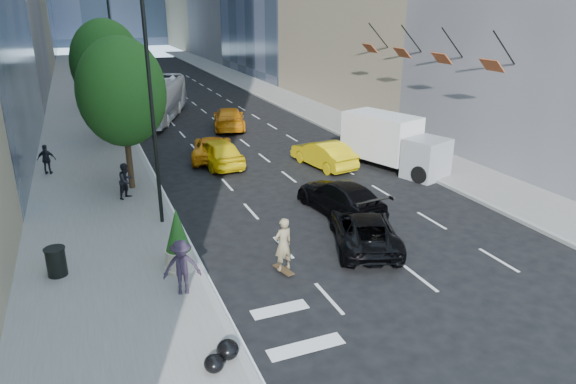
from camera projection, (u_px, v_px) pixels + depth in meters
name	position (u px, v px, depth m)	size (l,w,h in m)	color
ground	(340.00, 237.00, 20.87)	(160.00, 160.00, 0.00)	black
sidewalk_left	(83.00, 115.00, 43.76)	(6.00, 120.00, 0.15)	slate
sidewalk_right	(289.00, 100.00, 50.48)	(4.00, 120.00, 0.15)	slate
lamp_near	(155.00, 88.00, 20.12)	(2.13, 0.22, 10.00)	black
lamp_far	(116.00, 52.00, 35.78)	(2.13, 0.22, 10.00)	black
tree_near	(122.00, 92.00, 24.45)	(4.20, 4.20, 7.46)	black
tree_mid	(107.00, 64.00, 33.03)	(4.50, 4.50, 7.99)	black
tree_far	(97.00, 57.00, 44.58)	(3.90, 3.90, 6.92)	black
traffic_signal	(102.00, 54.00, 51.96)	(2.48, 0.53, 5.20)	black
facade_flags	(423.00, 52.00, 31.21)	(1.85, 13.30, 2.05)	black
skateboarder	(283.00, 248.00, 17.76)	(0.71, 0.46, 1.94)	#7B6C4D
black_sedan_lincoln	(364.00, 229.00, 19.94)	(2.28, 4.95, 1.38)	black
black_sedan_mercedes	(340.00, 197.00, 23.08)	(2.12, 5.21, 1.51)	black
taxi_a	(218.00, 152.00, 29.89)	(1.93, 4.80, 1.64)	yellow
taxi_b	(323.00, 154.00, 29.70)	(1.63, 4.68, 1.54)	gold
taxi_c	(212.00, 148.00, 31.25)	(2.29, 4.97, 1.38)	orange
taxi_d	(229.00, 118.00, 38.86)	(2.24, 5.51, 1.60)	orange
city_bus	(158.00, 99.00, 41.86)	(2.73, 11.67, 3.25)	white
box_truck	(392.00, 142.00, 29.23)	(4.12, 6.65, 3.00)	silver
pedestrian_a	(126.00, 181.00, 24.38)	(0.84, 0.66, 1.74)	black
pedestrian_b	(47.00, 159.00, 27.91)	(0.97, 0.40, 1.65)	black
pedestrian_c	(182.00, 267.00, 16.23)	(1.19, 0.69, 1.85)	#281E2E
trash_can	(56.00, 262.00, 17.47)	(0.65, 0.65, 0.97)	black
planter_shrub	(178.00, 241.00, 17.66)	(0.95, 0.95, 2.29)	#B5AC96
garbage_bags	(222.00, 355.00, 13.23)	(1.01, 0.98, 0.50)	black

